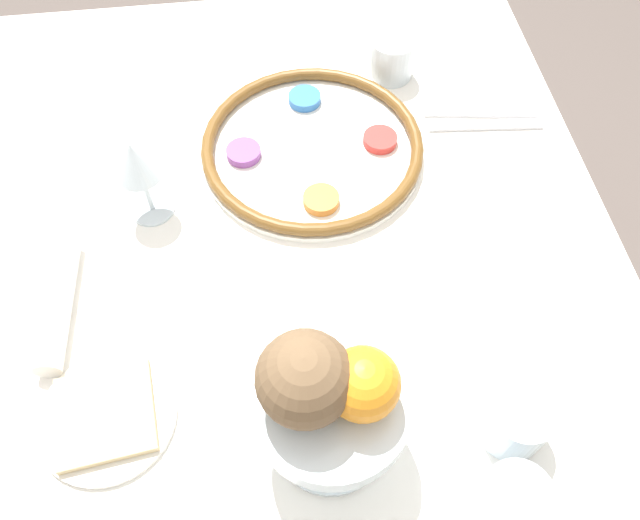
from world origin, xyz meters
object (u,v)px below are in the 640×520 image
(seder_plate, at_px, (312,147))
(fruit_stand, at_px, (331,412))
(wine_glass, at_px, (136,163))
(cup_mid, at_px, (516,421))
(cup_near, at_px, (392,57))
(bread_plate, at_px, (106,416))
(coconut, at_px, (305,379))
(orange_fruit, at_px, (363,384))
(napkin_roll, at_px, (58,303))
(cup_far, at_px, (512,503))

(seder_plate, relative_size, fruit_stand, 2.07)
(wine_glass, relative_size, cup_mid, 1.81)
(wine_glass, bearing_deg, seder_plate, 107.87)
(cup_near, bearing_deg, bread_plate, -38.83)
(coconut, xyz_separation_m, cup_near, (-0.63, 0.22, -0.14))
(wine_glass, relative_size, cup_near, 1.81)
(seder_plate, distance_m, orange_fruit, 0.49)
(wine_glass, bearing_deg, napkin_roll, -36.75)
(fruit_stand, xyz_separation_m, cup_near, (-0.64, 0.19, -0.06))
(seder_plate, height_order, cup_mid, cup_mid)
(seder_plate, height_order, orange_fruit, orange_fruit)
(fruit_stand, height_order, cup_far, fruit_stand)
(wine_glass, distance_m, cup_near, 0.49)
(wine_glass, bearing_deg, coconut, 27.42)
(cup_mid, bearing_deg, wine_glass, -132.43)
(cup_near, bearing_deg, seder_plate, -43.00)
(coconut, bearing_deg, napkin_roll, -124.29)
(napkin_roll, distance_m, cup_far, 0.62)
(wine_glass, height_order, cup_far, wine_glass)
(bread_plate, xyz_separation_m, cup_mid, (0.08, 0.49, 0.03))
(wine_glass, xyz_separation_m, cup_mid, (0.40, 0.44, -0.07))
(fruit_stand, bearing_deg, napkin_roll, -123.08)
(orange_fruit, relative_size, cup_far, 1.00)
(orange_fruit, distance_m, napkin_roll, 0.46)
(fruit_stand, relative_size, cup_near, 2.21)
(fruit_stand, bearing_deg, wine_glass, -149.98)
(coconut, relative_size, napkin_roll, 0.50)
(bread_plate, bearing_deg, seder_plate, 143.10)
(cup_far, bearing_deg, bread_plate, -110.05)
(seder_plate, relative_size, orange_fruit, 4.57)
(cup_far, bearing_deg, orange_fruit, -124.41)
(orange_fruit, relative_size, cup_mid, 1.00)
(fruit_stand, bearing_deg, cup_near, 163.01)
(bread_plate, bearing_deg, orange_fruit, 78.75)
(wine_glass, xyz_separation_m, napkin_roll, (0.16, -0.12, -0.09))
(seder_plate, distance_m, cup_near, 0.24)
(cup_near, xyz_separation_m, cup_far, (0.74, -0.01, 0.00))
(bread_plate, bearing_deg, coconut, 78.04)
(fruit_stand, height_order, bread_plate, fruit_stand)
(coconut, height_order, cup_mid, coconut)
(orange_fruit, xyz_separation_m, cup_near, (-0.64, 0.16, -0.13))
(orange_fruit, distance_m, cup_far, 0.23)
(wine_glass, bearing_deg, fruit_stand, 30.02)
(cup_mid, bearing_deg, cup_far, -19.87)
(coconut, xyz_separation_m, napkin_roll, (-0.21, -0.31, -0.16))
(bread_plate, bearing_deg, cup_near, 141.17)
(wine_glass, height_order, coconut, coconut)
(coconut, xyz_separation_m, cup_mid, (0.03, 0.24, -0.14))
(coconut, bearing_deg, cup_mid, 83.77)
(orange_fruit, bearing_deg, wine_glass, -146.71)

